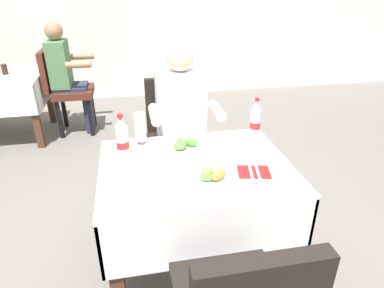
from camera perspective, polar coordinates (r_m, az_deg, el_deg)
ground_plane at (r=2.39m, az=-0.37°, el=-17.83°), size 11.00×11.00×0.00m
main_dining_table at (r=1.97m, az=0.56°, el=-7.98°), size 1.05×0.82×0.73m
chair_far_diner_seat at (r=2.66m, az=-2.88°, el=1.62°), size 0.44×0.50×0.97m
seated_diner_far at (r=2.50m, az=-1.67°, el=3.95°), size 0.50×0.46×1.26m
plate_near_camera at (r=1.73m, az=2.91°, el=-5.64°), size 0.24×0.24×0.07m
plate_far_diner at (r=2.04m, az=-1.24°, el=-0.13°), size 0.25×0.25×0.06m
beer_glass_left at (r=2.08m, az=-8.79°, el=2.51°), size 0.07×0.07×0.21m
cola_bottle_primary at (r=1.93m, az=-11.76°, el=0.76°), size 0.07×0.07×0.27m
cola_bottle_secondary at (r=2.18m, az=10.73°, el=3.92°), size 0.07×0.07×0.27m
napkin_cutlery_set at (r=1.83m, az=10.48°, el=-4.65°), size 0.19×0.20×0.01m
background_dining_table at (r=4.31m, az=-29.52°, el=7.92°), size 0.89×0.87×0.73m
background_chair_right at (r=4.14m, az=-20.92°, el=9.08°), size 0.50×0.44×0.97m
background_patron at (r=4.09m, az=-20.59°, el=11.24°), size 0.46×0.50×1.26m
background_table_tumbler at (r=4.21m, az=-29.28°, el=11.02°), size 0.06×0.06×0.11m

